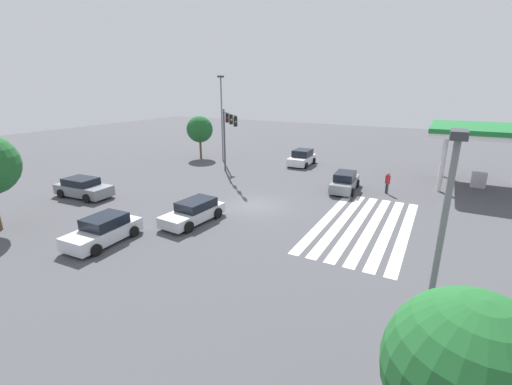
% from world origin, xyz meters
% --- Properties ---
extents(ground_plane, '(113.99, 113.99, 0.00)m').
position_xyz_m(ground_plane, '(0.00, 0.00, 0.00)').
color(ground_plane, '#47474C').
extents(crosswalk_markings, '(11.59, 5.35, 0.01)m').
position_xyz_m(crosswalk_markings, '(0.00, -7.73, 0.00)').
color(crosswalk_markings, silver).
rests_on(crosswalk_markings, ground_plane).
extents(traffic_signal_mast, '(3.90, 3.90, 6.18)m').
position_xyz_m(traffic_signal_mast, '(6.70, 6.70, 4.56)').
color(traffic_signal_mast, '#47474C').
rests_on(traffic_signal_mast, ground_plane).
extents(car_0, '(4.28, 2.24, 1.49)m').
position_xyz_m(car_0, '(-9.41, 4.50, 0.70)').
color(car_0, silver).
rests_on(car_0, ground_plane).
extents(car_1, '(4.54, 2.27, 1.39)m').
position_xyz_m(car_1, '(-4.61, 2.01, 0.67)').
color(car_1, silver).
rests_on(car_1, ground_plane).
extents(car_2, '(4.32, 2.26, 1.68)m').
position_xyz_m(car_2, '(14.21, 2.02, 0.79)').
color(car_2, silver).
rests_on(car_2, ground_plane).
extents(car_3, '(4.65, 2.19, 1.57)m').
position_xyz_m(car_3, '(6.87, -4.65, 0.73)').
color(car_3, gray).
rests_on(car_3, ground_plane).
extents(car_4, '(2.38, 4.70, 1.50)m').
position_xyz_m(car_4, '(-4.67, 12.89, 0.72)').
color(car_4, gray).
rests_on(car_4, ground_plane).
extents(gas_station_canopy, '(8.52, 8.52, 5.20)m').
position_xyz_m(gas_station_canopy, '(13.32, -14.48, 4.66)').
color(gas_station_canopy, silver).
rests_on(gas_station_canopy, ground_plane).
extents(pedestrian, '(0.41, 0.41, 1.75)m').
position_xyz_m(pedestrian, '(7.65, -7.88, 0.98)').
color(pedestrian, '#38383D').
rests_on(pedestrian, ground_plane).
extents(street_light_pole_a, '(0.80, 0.36, 7.40)m').
position_xyz_m(street_light_pole_a, '(-11.61, -11.61, 4.48)').
color(street_light_pole_a, slate).
rests_on(street_light_pole_a, ground_plane).
extents(street_light_pole_b, '(0.80, 0.36, 9.42)m').
position_xyz_m(street_light_pole_b, '(11.98, 10.96, 5.53)').
color(street_light_pole_b, slate).
rests_on(street_light_pole_b, ground_plane).
extents(tree_corner_b, '(3.10, 3.10, 4.99)m').
position_xyz_m(tree_corner_b, '(12.04, 14.22, 3.43)').
color(tree_corner_b, brown).
rests_on(tree_corner_b, ground_plane).
extents(tree_corner_c, '(3.06, 3.06, 4.99)m').
position_xyz_m(tree_corner_c, '(-14.60, -12.33, 3.45)').
color(tree_corner_c, brown).
rests_on(tree_corner_c, ground_plane).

